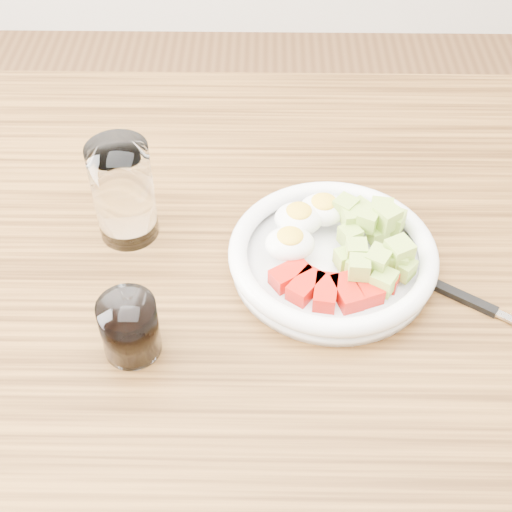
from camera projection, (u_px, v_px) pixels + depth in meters
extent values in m
cube|color=brown|center=(264.00, 291.00, 0.85)|extent=(1.50, 0.90, 0.04)
cylinder|color=white|center=(332.00, 263.00, 0.84)|extent=(0.24, 0.24, 0.01)
torus|color=white|center=(333.00, 253.00, 0.83)|extent=(0.25, 0.25, 0.02)
cube|color=red|center=(290.00, 275.00, 0.81)|extent=(0.05, 0.05, 0.02)
cube|color=red|center=(305.00, 286.00, 0.79)|extent=(0.05, 0.05, 0.02)
cube|color=red|center=(326.00, 292.00, 0.79)|extent=(0.03, 0.05, 0.02)
cube|color=red|center=(347.00, 293.00, 0.79)|extent=(0.04, 0.05, 0.02)
cube|color=red|center=(366.00, 287.00, 0.79)|extent=(0.04, 0.05, 0.02)
cube|color=red|center=(380.00, 276.00, 0.80)|extent=(0.05, 0.04, 0.02)
ellipsoid|color=white|center=(299.00, 219.00, 0.85)|extent=(0.06, 0.05, 0.03)
ellipsoid|color=yellow|center=(299.00, 211.00, 0.84)|extent=(0.03, 0.03, 0.01)
ellipsoid|color=white|center=(323.00, 209.00, 0.86)|extent=(0.06, 0.05, 0.03)
ellipsoid|color=yellow|center=(324.00, 202.00, 0.85)|extent=(0.03, 0.03, 0.01)
ellipsoid|color=white|center=(290.00, 244.00, 0.82)|extent=(0.06, 0.05, 0.03)
ellipsoid|color=yellow|center=(290.00, 236.00, 0.81)|extent=(0.03, 0.03, 0.01)
cube|color=#AEC94D|center=(378.00, 261.00, 0.79)|extent=(0.03, 0.03, 0.02)
cube|color=#AEC94D|center=(350.00, 236.00, 0.83)|extent=(0.03, 0.03, 0.02)
cube|color=#AEC94D|center=(387.00, 217.00, 0.83)|extent=(0.04, 0.04, 0.03)
cube|color=#AEC94D|center=(368.00, 220.00, 0.83)|extent=(0.03, 0.03, 0.02)
cube|color=#AEC94D|center=(359.00, 212.00, 0.85)|extent=(0.03, 0.03, 0.02)
cube|color=#AEC94D|center=(356.00, 251.00, 0.81)|extent=(0.02, 0.02, 0.02)
cube|color=#AEC94D|center=(397.00, 261.00, 0.80)|extent=(0.02, 0.02, 0.02)
cube|color=#AEC94D|center=(399.00, 252.00, 0.80)|extent=(0.04, 0.04, 0.03)
cube|color=#AEC94D|center=(379.00, 257.00, 0.80)|extent=(0.03, 0.03, 0.02)
cube|color=#AEC94D|center=(382.00, 218.00, 0.85)|extent=(0.03, 0.03, 0.03)
cube|color=#AEC94D|center=(378.00, 235.00, 0.85)|extent=(0.03, 0.03, 0.02)
cube|color=#AEC94D|center=(345.00, 258.00, 0.82)|extent=(0.03, 0.03, 0.02)
cube|color=#AEC94D|center=(381.00, 212.00, 0.85)|extent=(0.03, 0.03, 0.03)
cube|color=#AEC94D|center=(389.00, 215.00, 0.86)|extent=(0.03, 0.03, 0.02)
cube|color=#AEC94D|center=(404.00, 269.00, 0.80)|extent=(0.03, 0.03, 0.02)
cube|color=#AEC94D|center=(359.00, 268.00, 0.80)|extent=(0.03, 0.03, 0.02)
cube|color=#AEC94D|center=(345.00, 208.00, 0.85)|extent=(0.03, 0.03, 0.02)
cube|color=#AEC94D|center=(352.00, 219.00, 0.84)|extent=(0.03, 0.03, 0.02)
cube|color=#AEC94D|center=(359.00, 267.00, 0.78)|extent=(0.02, 0.02, 0.02)
cube|color=#AEC94D|center=(384.00, 281.00, 0.79)|extent=(0.03, 0.03, 0.02)
cube|color=#AEC94D|center=(393.00, 221.00, 0.85)|extent=(0.03, 0.03, 0.03)
cube|color=black|center=(460.00, 296.00, 0.81)|extent=(0.08, 0.06, 0.01)
cylinder|color=white|center=(123.00, 192.00, 0.84)|extent=(0.07, 0.07, 0.13)
cylinder|color=white|center=(130.00, 327.00, 0.74)|extent=(0.06, 0.06, 0.07)
cylinder|color=black|center=(130.00, 328.00, 0.74)|extent=(0.05, 0.05, 0.06)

